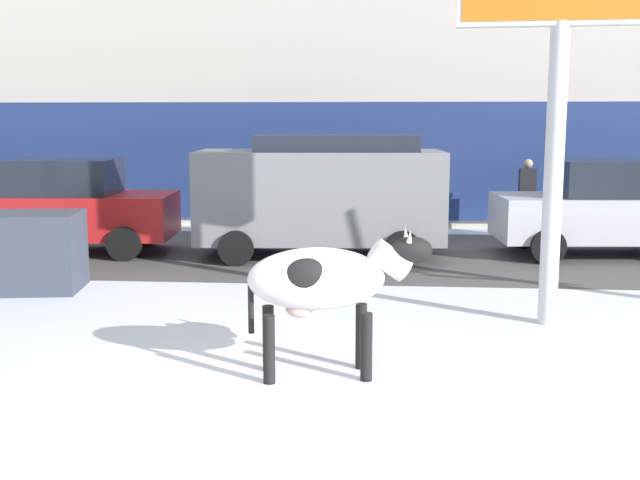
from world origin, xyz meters
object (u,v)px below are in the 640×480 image
pedestrian_near_billboard (527,197)px  car_silver_sedan (608,209)px  pedestrian_by_cars (630,198)px  car_red_sedan (65,207)px  cow_holstein (322,281)px  dumpster (24,252)px  car_grey_van (321,192)px

pedestrian_near_billboard → car_silver_sedan: bearing=-64.5°
car_silver_sedan → pedestrian_by_cars: 2.58m
car_silver_sedan → pedestrian_near_billboard: car_silver_sedan is taller
car_red_sedan → pedestrian_near_billboard: bearing=16.9°
cow_holstein → dumpster: 6.10m
car_grey_van → car_silver_sedan: (5.46, 0.56, -0.33)m
car_grey_van → dumpster: 5.47m
car_silver_sedan → dumpster: (-9.78, -3.85, -0.31)m
car_silver_sedan → pedestrian_by_cars: (1.13, 2.32, -0.03)m
car_red_sedan → pedestrian_by_cars: 11.97m
car_grey_van → pedestrian_near_billboard: bearing=33.5°
cow_holstein → pedestrian_by_cars: pedestrian_by_cars is taller
car_red_sedan → dumpster: size_ratio=2.54×
car_silver_sedan → dumpster: size_ratio=2.54×
car_grey_van → dumpster: (-4.32, -3.29, -0.64)m
pedestrian_by_cars → car_red_sedan: bearing=-166.2°
cow_holstein → dumpster: cow_holstein is taller
cow_holstein → pedestrian_near_billboard: (3.78, 9.80, -0.12)m
pedestrian_by_cars → cow_holstein: bearing=-121.6°
car_grey_van → pedestrian_near_billboard: car_grey_van is taller
car_grey_van → pedestrian_near_billboard: 5.23m
pedestrian_near_billboard → dumpster: size_ratio=1.02×
cow_holstein → car_silver_sedan: 8.94m
pedestrian_near_billboard → car_grey_van: bearing=-146.5°
car_red_sedan → pedestrian_by_cars: bearing=13.8°
car_grey_van → dumpster: bearing=-142.7°
cow_holstein → car_grey_van: car_grey_van is taller
car_grey_van → car_silver_sedan: car_grey_van is taller
car_silver_sedan → dumpster: bearing=-158.5°
cow_holstein → pedestrian_by_cars: size_ratio=1.12×
car_grey_van → pedestrian_by_cars: 7.20m
car_red_sedan → dumpster: car_red_sedan is taller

